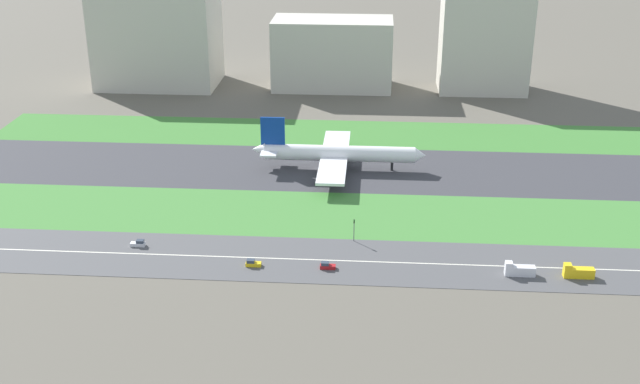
% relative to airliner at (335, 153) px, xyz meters
% --- Properties ---
extents(ground_plane, '(800.00, 800.00, 0.00)m').
position_rel_airliner_xyz_m(ground_plane, '(-6.28, -0.00, -6.23)').
color(ground_plane, '#5B564C').
extents(runway, '(280.00, 46.00, 0.10)m').
position_rel_airliner_xyz_m(runway, '(-6.28, -0.00, -6.18)').
color(runway, '#38383D').
rests_on(runway, ground_plane).
extents(grass_median_north, '(280.00, 36.00, 0.10)m').
position_rel_airliner_xyz_m(grass_median_north, '(-6.28, 41.00, -6.18)').
color(grass_median_north, '#3D7A33').
rests_on(grass_median_north, ground_plane).
extents(grass_median_south, '(280.00, 36.00, 0.10)m').
position_rel_airliner_xyz_m(grass_median_south, '(-6.28, -41.00, -6.18)').
color(grass_median_south, '#427F38').
rests_on(grass_median_south, ground_plane).
extents(highway, '(280.00, 28.00, 0.10)m').
position_rel_airliner_xyz_m(highway, '(-6.28, -73.00, -6.18)').
color(highway, '#4C4C4F').
rests_on(highway, ground_plane).
extents(highway_centerline, '(266.00, 0.50, 0.01)m').
position_rel_airliner_xyz_m(highway_centerline, '(-6.28, -73.00, -6.13)').
color(highway_centerline, silver).
rests_on(highway_centerline, highway).
extents(airliner, '(65.00, 56.00, 19.70)m').
position_rel_airliner_xyz_m(airliner, '(0.00, 0.00, 0.00)').
color(airliner, white).
rests_on(airliner, runway).
extents(truck_0, '(8.40, 2.50, 4.00)m').
position_rel_airliner_xyz_m(truck_0, '(71.95, -78.00, -4.56)').
color(truck_0, yellow).
rests_on(truck_0, highway).
extents(truck_1, '(8.40, 2.50, 4.00)m').
position_rel_airliner_xyz_m(truck_1, '(55.78, -78.00, -4.56)').
color(truck_1, silver).
rests_on(truck_1, highway).
extents(car_2, '(4.40, 1.80, 2.00)m').
position_rel_airliner_xyz_m(car_2, '(1.90, -78.00, -5.31)').
color(car_2, '#B2191E').
rests_on(car_2, highway).
extents(car_4, '(4.40, 1.80, 2.00)m').
position_rel_airliner_xyz_m(car_4, '(-55.74, -68.00, -5.31)').
color(car_4, silver).
rests_on(car_4, highway).
extents(car_3, '(4.40, 1.80, 2.00)m').
position_rel_airliner_xyz_m(car_3, '(-19.47, -78.00, -5.31)').
color(car_3, yellow).
rests_on(car_3, highway).
extents(traffic_light, '(0.36, 0.50, 7.20)m').
position_rel_airliner_xyz_m(traffic_light, '(8.95, -60.01, -1.94)').
color(traffic_light, '#4C4C51').
rests_on(traffic_light, highway).
extents(terminal_building, '(59.42, 38.88, 47.92)m').
position_rel_airliner_xyz_m(terminal_building, '(-96.28, 114.00, 17.73)').
color(terminal_building, beige).
rests_on(terminal_building, ground_plane).
extents(hangar_building, '(59.46, 29.01, 34.62)m').
position_rel_airliner_xyz_m(hangar_building, '(-7.57, 114.00, 11.08)').
color(hangar_building, beige).
rests_on(hangar_building, ground_plane).
extents(office_tower, '(42.79, 27.07, 51.83)m').
position_rel_airliner_xyz_m(office_tower, '(67.22, 114.00, 19.68)').
color(office_tower, beige).
rests_on(office_tower, ground_plane).
extents(fuel_tank_west, '(20.18, 20.18, 17.16)m').
position_rel_airliner_xyz_m(fuel_tank_west, '(-23.01, 159.00, 2.35)').
color(fuel_tank_west, silver).
rests_on(fuel_tank_west, ground_plane).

